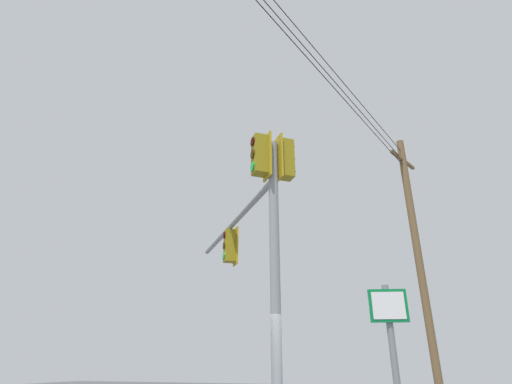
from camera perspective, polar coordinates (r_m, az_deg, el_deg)
signal_mast_assembly at (r=9.15m, az=0.09°, el=-5.00°), size 4.34×5.39×6.28m
utility_pole_wooden at (r=17.42m, az=22.05°, el=-8.56°), size 1.03×2.06×10.83m
route_sign_primary at (r=4.53m, az=19.40°, el=-24.07°), size 0.39×0.13×2.44m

